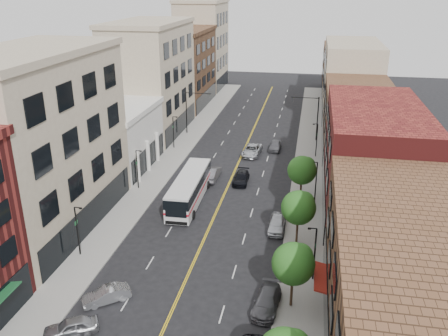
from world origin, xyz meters
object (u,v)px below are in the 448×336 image
Objects in this scene: city_bus at (189,187)px; car_lane_a at (241,178)px; car_parked_mid at (267,302)px; car_lane_c at (275,146)px; car_parked_far at (277,224)px; car_lane_b at (252,150)px; car_lane_behind at (211,174)px; car_angle_a at (71,327)px; car_angle_b at (106,295)px.

car_lane_a is (5.16, 6.86, -1.23)m from city_bus.
car_lane_c is at bearing 99.61° from car_parked_mid.
car_parked_far is 0.80× the size of car_lane_b.
car_parked_mid is 27.30m from car_lane_behind.
city_bus is 2.72× the size of car_parked_mid.
car_angle_a is at bearing -101.40° from car_lane_c.
car_parked_mid is 38.87m from car_lane_c.
car_lane_b reaches higher than car_parked_mid.
car_parked_far is (12.72, 14.71, 0.10)m from car_angle_b.
car_lane_a is at bearing -100.37° from car_lane_c.
car_angle_b is 27.46m from car_lane_a.
car_parked_mid is at bearing -60.02° from city_bus.
car_lane_c is at bearing 127.65° from car_angle_b.
car_lane_c is at bearing 137.02° from car_angle_a.
car_lane_c reaches higher than car_parked_mid.
car_lane_b is (5.16, 17.71, -1.14)m from city_bus.
car_lane_a is at bearing 136.56° from car_angle_a.
car_lane_a is at bearing 116.03° from car_parked_far.
car_lane_b is (0.00, 10.85, 0.09)m from car_lane_a.
car_angle_b is at bearing 84.84° from car_lane_behind.
city_bus is at bearing 144.33° from car_angle_a.
car_lane_behind reaches higher than car_angle_a.
car_parked_far reaches higher than car_angle_a.
car_angle_a is 31.72m from car_lane_a.
car_lane_a reaches higher than car_angle_b.
car_parked_far reaches higher than car_angle_b.
car_parked_mid is (13.96, 5.68, 0.00)m from car_angle_a.
city_bus reaches higher than car_parked_mid.
car_angle_b is at bearing 138.23° from car_angle_a.
car_parked_mid is 1.11× the size of car_lane_c.
car_angle_b is 41.62m from car_lane_c.
car_lane_behind reaches higher than car_lane_c.
car_parked_far is 1.04× the size of car_lane_c.
car_parked_mid reaches higher than car_lane_a.
car_lane_b reaches higher than car_angle_b.
car_parked_far is (13.68, 18.86, 0.07)m from car_angle_a.
car_lane_c is (3.25, 13.79, 0.05)m from car_lane_a.
car_lane_c is (3.25, 2.94, -0.04)m from car_lane_b.
car_lane_behind is 1.07× the size of car_lane_a.
car_parked_mid is 1.02× the size of car_lane_a.
car_lane_b is at bearing 72.38° from city_bus.
car_lane_behind is (1.10, 7.29, -1.09)m from city_bus.
city_bus is at bearing 82.68° from car_lane_behind.
car_lane_a is 1.08× the size of car_lane_c.
car_lane_c is (11.31, 44.46, 0.04)m from car_angle_a.
car_lane_c reaches higher than car_angle_a.
car_lane_c reaches higher than car_angle_b.
car_parked_mid is at bearing -88.18° from car_parked_far.
car_angle_a is 45.88m from car_lane_c.
car_angle_a reaches higher than car_angle_b.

